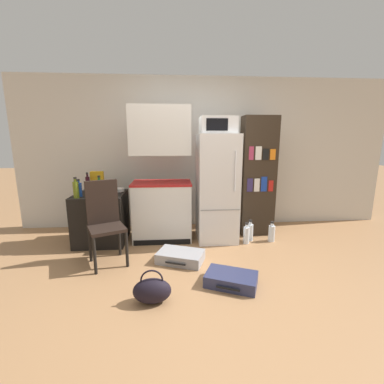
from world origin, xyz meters
The scene contains 22 objects.
ground_plane centered at (0.00, 0.00, 0.00)m, with size 24.00×24.00×0.00m, color #A3754C.
wall_back centered at (0.20, 2.00, 1.27)m, with size 6.40×0.10×2.53m.
side_table centered at (-1.45, 1.26, 0.37)m, with size 0.70×0.68×0.74m.
kitchen_hutch centered at (-0.55, 1.32, 0.91)m, with size 0.88×0.57×1.98m.
refrigerator centered at (0.27, 1.27, 0.80)m, with size 0.58×0.68×1.59m.
microwave centered at (0.27, 1.27, 1.71)m, with size 0.51×0.41×0.24m.
bookshelf centered at (0.95, 1.45, 0.93)m, with size 0.52×0.32×1.86m.
bottle_olive_oil centered at (-1.68, 0.99, 0.86)m, with size 0.07×0.07×0.28m.
bottle_milk_white centered at (-1.44, 1.32, 0.80)m, with size 0.07×0.07×0.15m.
bottle_ketchup_red centered at (-1.58, 1.22, 0.80)m, with size 0.09×0.09×0.15m.
bottle_blue_soda centered at (-1.68, 1.08, 0.84)m, with size 0.08×0.08×0.24m.
bottle_wine_dark centered at (-1.65, 1.37, 0.86)m, with size 0.06×0.06×0.30m.
bottle_green_tall centered at (-1.40, 1.08, 0.86)m, with size 0.08×0.08×0.29m.
bowl centered at (-1.21, 1.41, 0.76)m, with size 0.17×0.17×0.05m.
cereal_box centered at (-1.53, 1.47, 0.89)m, with size 0.19×0.07×0.30m.
chair centered at (-1.23, 0.60, 0.59)m, with size 0.53×0.53×1.02m.
suitcase_large_flat centered at (-0.30, 0.51, 0.07)m, with size 0.64×0.52×0.13m.
suitcase_small_flat centered at (0.22, -0.06, 0.06)m, with size 0.61×0.51×0.13m.
handbag centered at (-0.59, -0.30, 0.12)m, with size 0.36×0.20×0.33m.
water_bottle_front centered at (0.77, 1.12, 0.14)m, with size 0.10×0.10×0.32m.
water_bottle_middle centered at (1.09, 1.07, 0.13)m, with size 0.10×0.10×0.31m.
water_bottle_back centered at (0.69, 1.02, 0.13)m, with size 0.09×0.09×0.32m.
Camera 1 is at (-0.38, -2.49, 1.51)m, focal length 24.00 mm.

